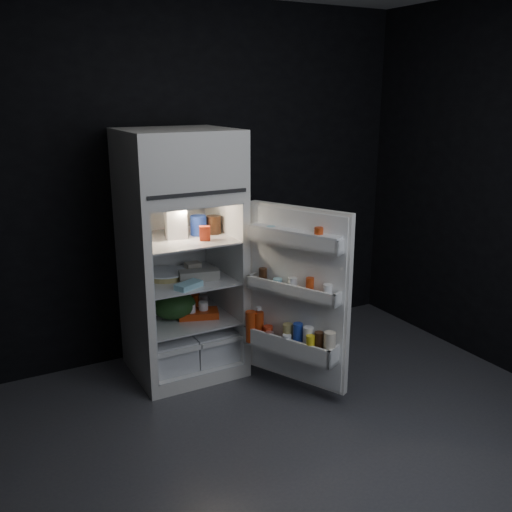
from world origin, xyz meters
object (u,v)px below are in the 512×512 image
fridge_door (296,300)px  yogurt_tray (198,314)px  egg_carton (199,275)px  milk_jug (176,221)px  refrigerator (180,246)px

fridge_door → yogurt_tray: 0.80m
egg_carton → yogurt_tray: 0.31m
yogurt_tray → milk_jug: bearing=168.3°
milk_jug → yogurt_tray: 0.71m
refrigerator → milk_jug: bearing=-141.7°
fridge_door → yogurt_tray: fridge_door is taller
milk_jug → yogurt_tray: bearing=-19.9°
refrigerator → yogurt_tray: (0.09, -0.10, -0.50)m
egg_carton → milk_jug: bearing=151.7°
fridge_door → egg_carton: 0.74m
fridge_door → yogurt_tray: bearing=125.9°
refrigerator → egg_carton: bearing=-56.6°
refrigerator → milk_jug: size_ratio=7.42×
refrigerator → yogurt_tray: 0.52m
fridge_door → egg_carton: size_ratio=4.30×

